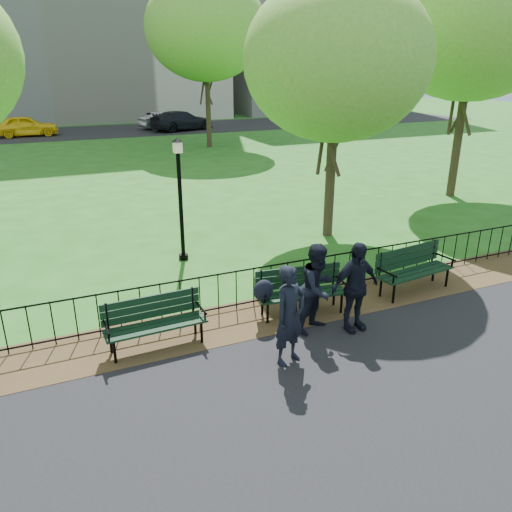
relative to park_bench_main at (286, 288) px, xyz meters
name	(u,v)px	position (x,y,z in m)	size (l,w,h in m)	color
ground	(326,345)	(0.18, -1.32, -0.65)	(120.00, 120.00, 0.00)	#275716
asphalt_path	(465,471)	(0.18, -4.72, -0.64)	(60.00, 9.20, 0.01)	black
dirt_strip	(289,310)	(0.18, 0.18, -0.63)	(60.00, 1.60, 0.01)	#3C2E18
far_street	(93,132)	(0.18, 33.68, -0.64)	(70.00, 9.00, 0.01)	black
iron_fence	(279,281)	(0.18, 0.68, -0.15)	(24.06, 0.06, 1.00)	black
park_bench_main	(286,288)	(0.00, 0.00, 0.00)	(2.05, 0.81, 1.05)	black
park_bench_left_a	(154,317)	(-2.73, -0.08, -0.05)	(1.85, 0.63, 1.04)	black
park_bench_right_a	(412,265)	(3.21, -0.02, -0.01)	(2.01, 0.83, 1.11)	black
lamppost	(180,196)	(-1.03, 4.00, 1.10)	(0.29, 0.29, 3.21)	black
tree_near_e	(337,60)	(3.60, 4.25, 4.35)	(5.16, 5.16, 7.20)	#2D2116
tree_mid_e	(475,20)	(10.72, 6.55, 5.74)	(6.60, 6.60, 9.20)	#2D2116
tree_far_e	(206,28)	(6.03, 22.60, 6.32)	(7.19, 7.19, 10.03)	#2D2116
person_left	(290,315)	(-0.72, -1.54, 0.26)	(0.65, 0.43, 1.79)	black
person_mid	(318,288)	(0.30, -0.74, 0.25)	(0.86, 0.45, 1.76)	black
person_right	(355,287)	(0.95, -1.02, 0.26)	(1.05, 0.43, 1.80)	black
taxi	(26,126)	(-4.61, 32.78, 0.12)	(1.78, 4.42, 1.51)	yellow
sedan_silver	(163,120)	(5.79, 33.59, 0.03)	(1.41, 4.03, 1.33)	#939599
sedan_dark	(182,121)	(6.84, 31.77, 0.13)	(2.13, 5.24, 1.52)	black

